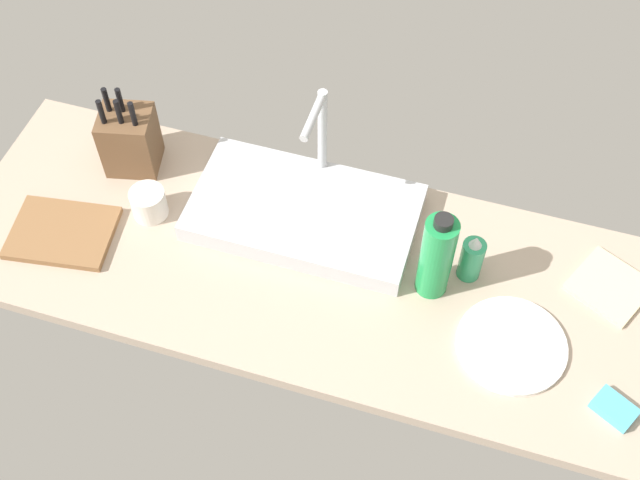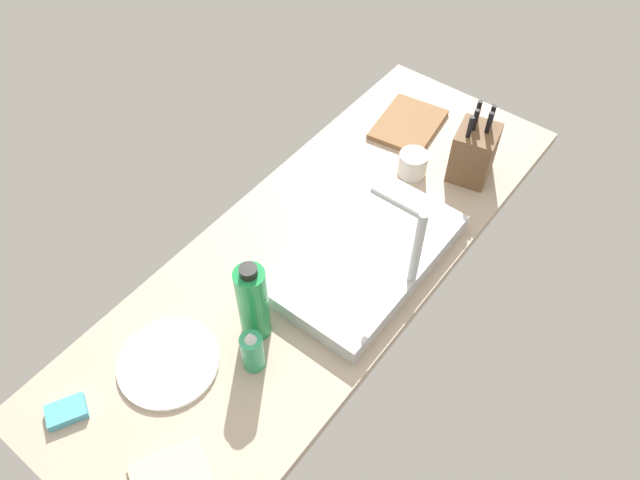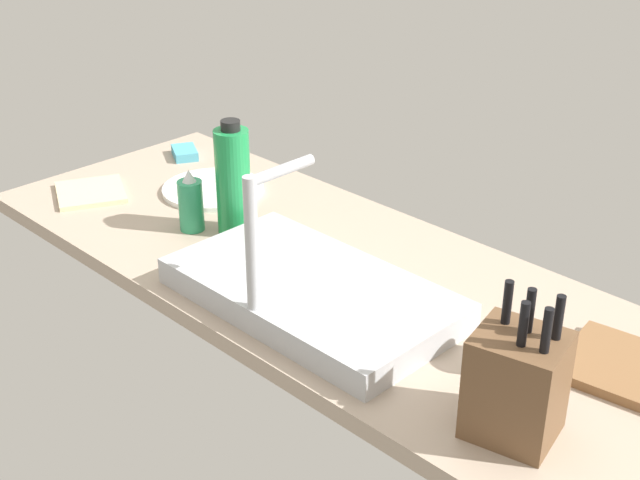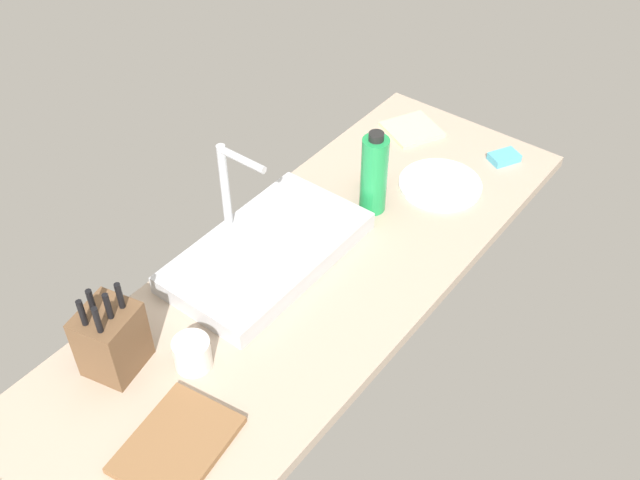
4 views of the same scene
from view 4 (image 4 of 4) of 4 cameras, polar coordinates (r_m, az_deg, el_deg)
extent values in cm
cube|color=tan|center=(199.08, -0.41, -2.60)|extent=(175.40, 63.33, 3.50)
cube|color=#B7BABF|center=(199.32, -4.06, -0.88)|extent=(55.91, 31.18, 5.35)
cylinder|color=#B7BABF|center=(198.79, -7.26, 3.57)|extent=(2.40, 2.40, 30.79)
cylinder|color=#B7BABF|center=(185.90, -6.01, 6.17)|extent=(2.00, 14.48, 2.00)
cylinder|color=#B7BABF|center=(209.23, -6.30, 1.21)|extent=(1.60, 1.60, 4.00)
cube|color=brown|center=(176.70, -15.72, -7.37)|extent=(15.51, 14.48, 17.30)
cylinder|color=black|center=(164.70, -16.74, -5.91)|extent=(1.67, 1.67, 7.13)
cylinder|color=black|center=(167.09, -17.82, -5.35)|extent=(1.67, 1.67, 7.13)
cylinder|color=black|center=(166.82, -15.98, -4.91)|extent=(1.67, 1.67, 7.13)
cylinder|color=black|center=(168.69, -17.16, -4.58)|extent=(1.67, 1.67, 7.13)
cylinder|color=black|center=(168.32, -15.14, -4.15)|extent=(1.67, 1.67, 7.13)
cube|color=brown|center=(166.22, -10.94, -15.17)|extent=(27.50, 22.39, 1.80)
cylinder|color=#2D9966|center=(221.09, 3.93, 5.29)|extent=(5.59, 5.59, 11.64)
cone|color=silver|center=(216.80, 4.02, 6.81)|extent=(3.08, 3.08, 2.80)
cylinder|color=#1E8E47|center=(209.56, 4.17, 4.99)|extent=(7.69, 7.69, 23.96)
cylinder|color=black|center=(201.86, 4.35, 7.93)|extent=(4.23, 4.23, 2.20)
cylinder|color=white|center=(226.93, 9.22, 4.23)|extent=(25.04, 25.04, 1.20)
cube|color=beige|center=(249.51, 7.09, 8.43)|extent=(21.75, 21.52, 1.20)
cylinder|color=silver|center=(176.29, -9.79, -8.58)|extent=(8.88, 8.88, 7.76)
cube|color=#4CA3BC|center=(241.02, 13.97, 6.19)|extent=(10.76, 9.52, 2.40)
camera|label=1|loc=(1.48, 59.01, 36.08)|focal=45.40mm
camera|label=2|loc=(2.49, -0.45, 42.42)|focal=34.98mm
camera|label=3|loc=(2.07, -51.26, 12.87)|focal=49.34mm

